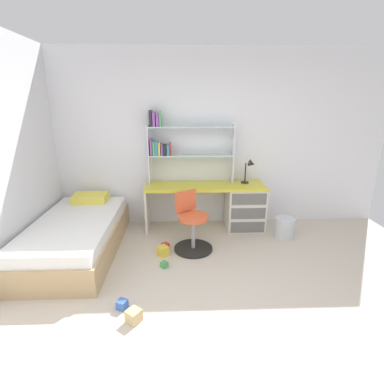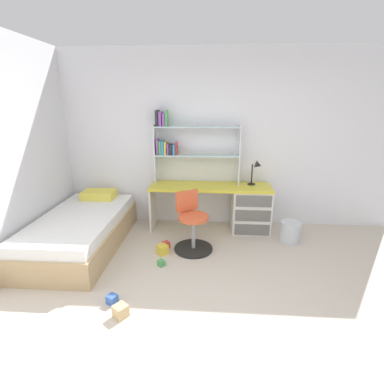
{
  "view_description": "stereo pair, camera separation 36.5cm",
  "coord_description": "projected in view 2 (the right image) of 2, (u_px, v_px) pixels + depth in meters",
  "views": [
    {
      "loc": [
        -0.4,
        -2.0,
        1.92
      ],
      "look_at": [
        -0.27,
        1.49,
        0.83
      ],
      "focal_mm": 26.91,
      "sensor_mm": 36.0,
      "label": 1
    },
    {
      "loc": [
        -0.03,
        -1.99,
        1.92
      ],
      "look_at": [
        -0.27,
        1.49,
        0.83
      ],
      "focal_mm": 26.91,
      "sensor_mm": 36.0,
      "label": 2
    }
  ],
  "objects": [
    {
      "name": "waste_bin",
      "position": [
        290.0,
        232.0,
        4.11
      ],
      "size": [
        0.29,
        0.29,
        0.3
      ],
      "primitive_type": "cylinder",
      "color": "silver",
      "rests_on": "ground_plane"
    },
    {
      "name": "desk",
      "position": [
        240.0,
        206.0,
        4.42
      ],
      "size": [
        1.82,
        0.52,
        0.71
      ],
      "color": "gold",
      "rests_on": "ground_plane"
    },
    {
      "name": "toy_block_blue_3",
      "position": [
        112.0,
        299.0,
        2.86
      ],
      "size": [
        0.12,
        0.12,
        0.09
      ],
      "primitive_type": "cube",
      "rotation": [
        0.0,
        0.0,
        2.69
      ],
      "color": "#3860B7",
      "rests_on": "ground_plane"
    },
    {
      "name": "room_shell",
      "position": [
        109.0,
        154.0,
        3.31
      ],
      "size": [
        5.65,
        5.98,
        2.7
      ],
      "color": "silver",
      "rests_on": "ground_plane"
    },
    {
      "name": "desk_lamp",
      "position": [
        257.0,
        169.0,
        4.3
      ],
      "size": [
        0.2,
        0.17,
        0.38
      ],
      "color": "black",
      "rests_on": "desk"
    },
    {
      "name": "toy_block_green_2",
      "position": [
        161.0,
        263.0,
        3.52
      ],
      "size": [
        0.1,
        0.1,
        0.07
      ],
      "primitive_type": "cube",
      "rotation": [
        0.0,
        0.0,
        0.85
      ],
      "color": "#479E51",
      "rests_on": "ground_plane"
    },
    {
      "name": "toy_block_natural_0",
      "position": [
        121.0,
        311.0,
        2.68
      ],
      "size": [
        0.17,
        0.17,
        0.12
      ],
      "primitive_type": "cube",
      "rotation": [
        0.0,
        0.0,
        2.48
      ],
      "color": "tan",
      "rests_on": "ground_plane"
    },
    {
      "name": "toy_block_yellow_1",
      "position": [
        162.0,
        249.0,
        3.79
      ],
      "size": [
        0.17,
        0.17,
        0.12
      ],
      "primitive_type": "cube",
      "rotation": [
        0.0,
        0.0,
        2.33
      ],
      "color": "gold",
      "rests_on": "ground_plane"
    },
    {
      "name": "bookshelf_hutch",
      "position": [
        183.0,
        143.0,
        4.33
      ],
      "size": [
        1.3,
        0.22,
        1.1
      ],
      "color": "silver",
      "rests_on": "desk"
    },
    {
      "name": "ground_plane",
      "position": [
        211.0,
        337.0,
        2.47
      ],
      "size": [
        5.65,
        5.98,
        0.02
      ],
      "primitive_type": "cube",
      "color": "beige"
    },
    {
      "name": "bed_platform",
      "position": [
        81.0,
        230.0,
        3.95
      ],
      "size": [
        1.03,
        1.95,
        0.58
      ],
      "color": "tan",
      "rests_on": "ground_plane"
    },
    {
      "name": "swivel_chair",
      "position": [
        192.0,
        228.0,
        3.85
      ],
      "size": [
        0.52,
        0.52,
        0.79
      ],
      "color": "black",
      "rests_on": "ground_plane"
    },
    {
      "name": "toy_block_red_4",
      "position": [
        166.0,
        245.0,
        3.96
      ],
      "size": [
        0.12,
        0.12,
        0.09
      ],
      "primitive_type": "cube",
      "rotation": [
        0.0,
        0.0,
        0.63
      ],
      "color": "red",
      "rests_on": "ground_plane"
    }
  ]
}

